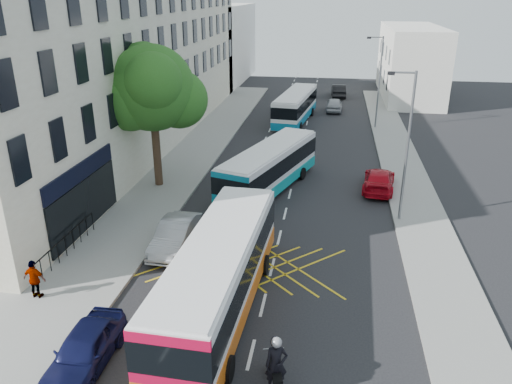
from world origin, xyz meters
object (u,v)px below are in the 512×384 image
at_px(pedestrian_far, 35,279).
at_px(distant_car_dark, 338,91).
at_px(bus_mid, 269,168).
at_px(distant_car_silver, 334,105).
at_px(bus_far, 295,106).
at_px(red_hatchback, 379,180).
at_px(bus_near, 219,274).
at_px(lamp_near, 406,140).
at_px(street_tree, 151,89).
at_px(parked_car_silver, 175,235).
at_px(motorbike, 276,367).
at_px(lamp_far, 378,78).
at_px(distant_car_grey, 306,93).
at_px(parked_car_blue, 85,349).

bearing_deg(pedestrian_far, distant_car_dark, -100.25).
xyz_separation_m(bus_mid, distant_car_silver, (3.87, 23.19, -0.80)).
relative_size(bus_mid, distant_car_silver, 2.53).
relative_size(bus_far, red_hatchback, 2.24).
relative_size(bus_near, bus_mid, 1.08).
bearing_deg(red_hatchback, distant_car_silver, -75.30).
distance_m(lamp_near, distant_car_dark, 34.72).
xyz_separation_m(street_tree, distant_car_silver, (11.01, 23.64, -5.60)).
relative_size(lamp_near, parked_car_silver, 1.83).
distance_m(bus_far, motorbike, 35.12).
bearing_deg(distant_car_silver, parked_car_silver, 78.29).
relative_size(lamp_far, pedestrian_far, 4.75).
xyz_separation_m(street_tree, lamp_near, (14.71, -2.97, -1.68)).
distance_m(motorbike, distant_car_dark, 47.99).
xyz_separation_m(red_hatchback, distant_car_grey, (-6.36, 28.04, -0.06)).
relative_size(lamp_near, pedestrian_far, 4.75).
distance_m(bus_near, motorbike, 4.88).
distance_m(street_tree, lamp_far, 22.57).
bearing_deg(distant_car_dark, bus_far, 69.58).
relative_size(lamp_near, bus_far, 0.77).
distance_m(street_tree, bus_near, 15.05).
bearing_deg(pedestrian_far, distant_car_silver, -102.68).
xyz_separation_m(lamp_far, distant_car_silver, (-3.70, 6.61, -3.92)).
bearing_deg(distant_car_silver, motorbike, 89.44).
xyz_separation_m(bus_near, parked_car_blue, (-3.76, -3.81, -0.95)).
relative_size(parked_car_blue, red_hatchback, 0.88).
relative_size(bus_far, motorbike, 4.41).
relative_size(bus_near, bus_far, 1.08).
bearing_deg(lamp_far, motorbike, -98.69).
bearing_deg(parked_car_silver, bus_near, -53.92).
distance_m(bus_far, distant_car_dark, 13.57).
distance_m(lamp_far, bus_far, 8.14).
bearing_deg(parked_car_blue, lamp_near, 48.66).
xyz_separation_m(red_hatchback, distant_car_silver, (-3.00, 22.05, 0.02)).
height_order(street_tree, pedestrian_far, street_tree).
bearing_deg(parked_car_blue, pedestrian_far, 138.04).
xyz_separation_m(lamp_near, bus_far, (-7.38, 21.44, -3.11)).
bearing_deg(motorbike, pedestrian_far, 146.58).
height_order(parked_car_blue, distant_car_silver, distant_car_silver).
bearing_deg(parked_car_blue, street_tree, 100.28).
relative_size(street_tree, bus_near, 0.79).
bearing_deg(red_hatchback, lamp_far, -85.63).
height_order(bus_mid, red_hatchback, bus_mid).
xyz_separation_m(bus_mid, pedestrian_far, (-7.80, -13.49, -0.50)).
bearing_deg(lamp_far, bus_mid, -114.54).
xyz_separation_m(lamp_far, bus_near, (-7.84, -29.60, -2.98)).
bearing_deg(distant_car_silver, bus_near, 84.97).
xyz_separation_m(bus_mid, distant_car_grey, (0.52, 29.18, -0.88)).
relative_size(distant_car_dark, pedestrian_far, 2.63).
relative_size(motorbike, parked_car_silver, 0.54).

